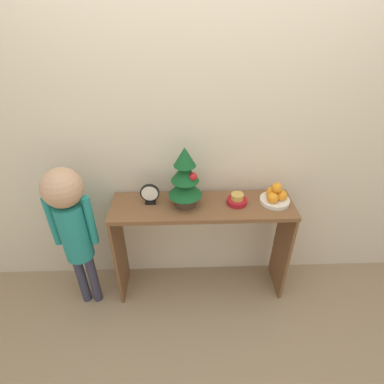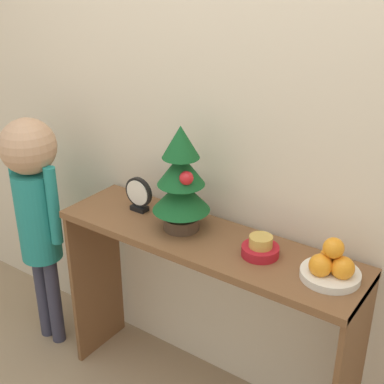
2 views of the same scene
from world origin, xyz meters
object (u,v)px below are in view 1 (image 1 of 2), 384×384
mini_tree (185,178)px  child_figure (71,220)px  desk_clock (150,194)px  singing_bowl (237,200)px  fruit_bowl (275,196)px

mini_tree → child_figure: bearing=-171.2°
desk_clock → mini_tree: bearing=-5.5°
mini_tree → child_figure: (-0.73, -0.11, -0.23)m
singing_bowl → desk_clock: desk_clock is taller
fruit_bowl → singing_bowl: size_ratio=1.48×
mini_tree → singing_bowl: mini_tree is taller
singing_bowl → child_figure: size_ratio=0.12×
singing_bowl → child_figure: 1.09m
singing_bowl → desk_clock: 0.58m
mini_tree → singing_bowl: 0.39m
fruit_bowl → child_figure: (-1.34, -0.12, -0.07)m
mini_tree → desk_clock: bearing=174.5°
fruit_bowl → singing_bowl: fruit_bowl is taller
desk_clock → singing_bowl: bearing=-2.2°
mini_tree → fruit_bowl: size_ratio=2.09×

